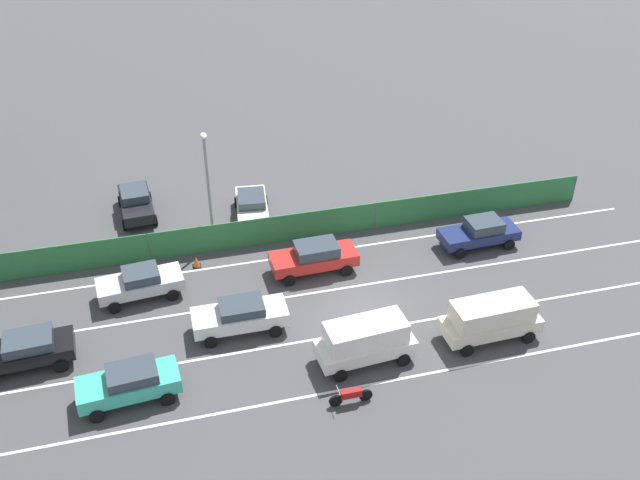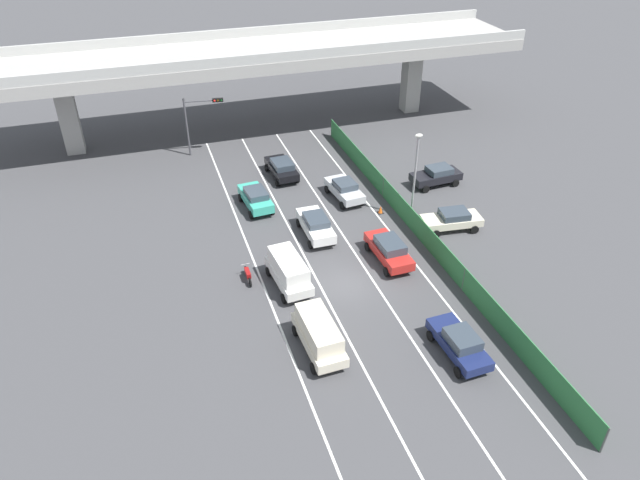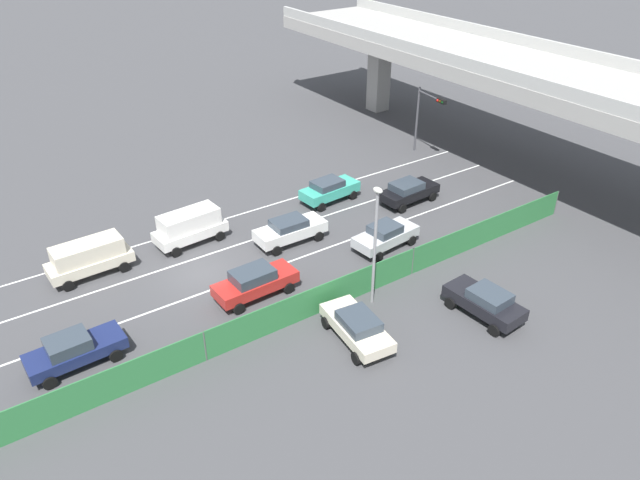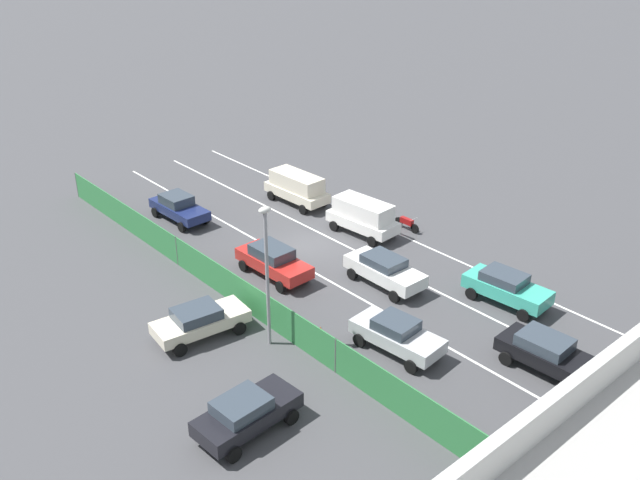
{
  "view_description": "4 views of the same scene",
  "coord_description": "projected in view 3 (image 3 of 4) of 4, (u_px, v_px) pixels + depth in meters",
  "views": [
    {
      "loc": [
        -26.92,
        9.18,
        23.25
      ],
      "look_at": [
        2.95,
        1.47,
        2.45
      ],
      "focal_mm": 40.3,
      "sensor_mm": 36.0,
      "label": 1
    },
    {
      "loc": [
        -11.3,
        -28.88,
        23.9
      ],
      "look_at": [
        -1.12,
        2.34,
        2.23
      ],
      "focal_mm": 33.23,
      "sensor_mm": 36.0,
      "label": 2
    },
    {
      "loc": [
        27.93,
        -10.72,
        19.7
      ],
      "look_at": [
        1.88,
        7.13,
        0.86
      ],
      "focal_mm": 33.71,
      "sensor_mm": 36.0,
      "label": 3
    },
    {
      "loc": [
        23.74,
        28.33,
        18.73
      ],
      "look_at": [
        0.13,
        1.43,
        0.95
      ],
      "focal_mm": 39.31,
      "sensor_mm": 36.0,
      "label": 4
    }
  ],
  "objects": [
    {
      "name": "car_van_cream",
      "position": [
        89.0,
        257.0,
        34.52
      ],
      "size": [
        2.16,
        4.8,
        2.08
      ],
      "color": "beige",
      "rests_on": "ground"
    },
    {
      "name": "car_taxi_teal",
      "position": [
        329.0,
        189.0,
        42.68
      ],
      "size": [
        2.24,
        4.47,
        1.66
      ],
      "color": "teal",
      "rests_on": "ground"
    },
    {
      "name": "elevated_overpass",
      "position": [
        529.0,
        76.0,
        44.57
      ],
      "size": [
        54.01,
        9.75,
        8.95
      ],
      "color": "#A09E99",
      "rests_on": "ground"
    },
    {
      "name": "traffic_cone",
      "position": [
        366.0,
        273.0,
        34.7
      ],
      "size": [
        0.47,
        0.47,
        0.63
      ],
      "color": "orange",
      "rests_on": "ground"
    },
    {
      "name": "car_van_white",
      "position": [
        190.0,
        226.0,
        37.56
      ],
      "size": [
        2.33,
        4.65,
        2.16
      ],
      "color": "silver",
      "rests_on": "ground"
    },
    {
      "name": "car_sedan_red",
      "position": [
        255.0,
        281.0,
        32.8
      ],
      "size": [
        2.08,
        4.72,
        1.72
      ],
      "color": "red",
      "rests_on": "ground"
    },
    {
      "name": "parked_sedan_cream",
      "position": [
        357.0,
        326.0,
        29.61
      ],
      "size": [
        4.62,
        2.43,
        1.54
      ],
      "color": "beige",
      "rests_on": "ground"
    },
    {
      "name": "car_sedan_black",
      "position": [
        408.0,
        191.0,
        42.52
      ],
      "size": [
        2.25,
        4.52,
        1.61
      ],
      "color": "black",
      "rests_on": "ground"
    },
    {
      "name": "street_lamp",
      "position": [
        375.0,
        235.0,
        30.63
      ],
      "size": [
        0.6,
        0.36,
        6.91
      ],
      "color": "gray",
      "rests_on": "ground"
    },
    {
      "name": "lane_line_mid_right",
      "position": [
        270.0,
        269.0,
        35.6
      ],
      "size": [
        0.14,
        43.27,
        0.01
      ],
      "primitive_type": "cube",
      "color": "silver",
      "rests_on": "ground"
    },
    {
      "name": "ground_plane",
      "position": [
        201.0,
        274.0,
        35.08
      ],
      "size": [
        300.0,
        300.0,
        0.0
      ],
      "primitive_type": "plane",
      "color": "#424244"
    },
    {
      "name": "car_hatchback_white",
      "position": [
        290.0,
        229.0,
        37.77
      ],
      "size": [
        1.99,
        4.59,
        1.64
      ],
      "color": "silver",
      "rests_on": "ground"
    },
    {
      "name": "traffic_light",
      "position": [
        427.0,
        111.0,
        48.4
      ],
      "size": [
        3.56,
        0.81,
        5.46
      ],
      "color": "#47474C",
      "rests_on": "ground"
    },
    {
      "name": "motorcycle",
      "position": [
        195.0,
        215.0,
        40.36
      ],
      "size": [
        0.6,
        1.95,
        0.93
      ],
      "color": "black",
      "rests_on": "ground"
    },
    {
      "name": "lane_line_right_edge",
      "position": [
        303.0,
        298.0,
        33.11
      ],
      "size": [
        0.14,
        43.27,
        0.01
      ],
      "primitive_type": "cube",
      "color": "silver",
      "rests_on": "ground"
    },
    {
      "name": "lane_line_left_edge",
      "position": [
        218.0,
        221.0,
        40.59
      ],
      "size": [
        0.14,
        43.27,
        0.01
      ],
      "primitive_type": "cube",
      "color": "silver",
      "rests_on": "ground"
    },
    {
      "name": "lane_line_mid_left",
      "position": [
        242.0,
        243.0,
        38.09
      ],
      "size": [
        0.14,
        43.27,
        0.01
      ],
      "primitive_type": "cube",
      "color": "silver",
      "rests_on": "ground"
    },
    {
      "name": "car_sedan_silver",
      "position": [
        385.0,
        235.0,
        37.22
      ],
      "size": [
        2.32,
        4.47,
        1.61
      ],
      "color": "#B7BABC",
      "rests_on": "ground"
    },
    {
      "name": "green_fence",
      "position": [
        319.0,
        299.0,
        31.51
      ],
      "size": [
        0.1,
        39.37,
        1.74
      ],
      "color": "#2D753D",
      "rests_on": "ground"
    },
    {
      "name": "parked_sedan_dark",
      "position": [
        485.0,
        301.0,
        31.3
      ],
      "size": [
        4.35,
        2.25,
        1.63
      ],
      "color": "black",
      "rests_on": "ground"
    },
    {
      "name": "car_sedan_navy",
      "position": [
        74.0,
        350.0,
        28.08
      ],
      "size": [
        2.1,
        4.54,
        1.66
      ],
      "color": "navy",
      "rests_on": "ground"
    }
  ]
}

